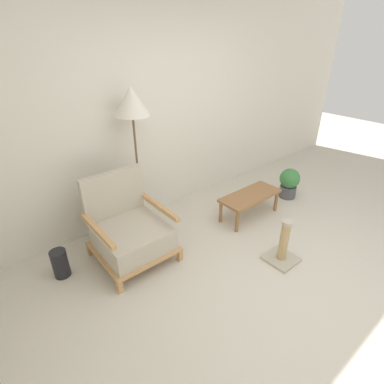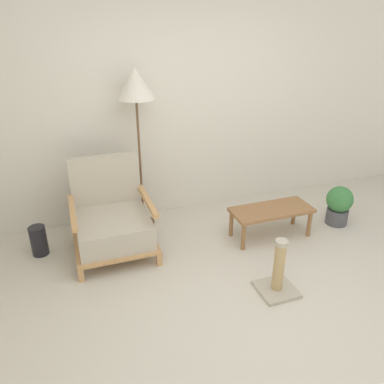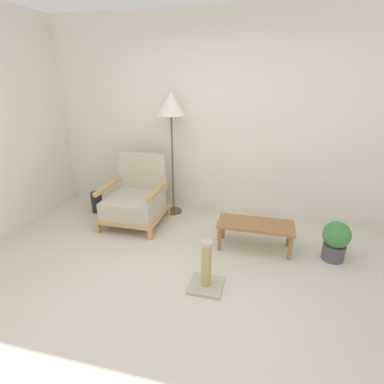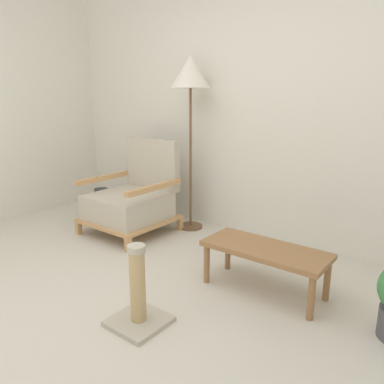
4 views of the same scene
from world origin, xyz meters
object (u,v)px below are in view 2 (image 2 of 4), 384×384
Objects in this scene: floor_lamp at (136,90)px; coffee_table at (271,212)px; armchair at (112,221)px; potted_plant at (339,204)px; scratching_post at (278,275)px; vase at (39,241)px.

floor_lamp is 1.99× the size of coffee_table.
floor_lamp reaches higher than armchair.
armchair reaches higher than potted_plant.
coffee_table is 1.70× the size of scratching_post.
floor_lamp is 1.77m from vase.
armchair is at bearing 137.58° from scratching_post.
armchair is 1.06× the size of coffee_table.
armchair is 1.65m from scratching_post.
potted_plant is at bearing -8.49° from vase.
coffee_table is at bearing -30.72° from floor_lamp.
potted_plant is (0.86, -0.01, -0.04)m from coffee_table.
coffee_table is 1.91× the size of potted_plant.
armchair is 0.75m from vase.
floor_lamp is at bearing 160.45° from potted_plant.
potted_plant reaches higher than vase.
potted_plant is 0.89× the size of scratching_post.
floor_lamp is 3.38× the size of scratching_post.
floor_lamp reaches higher than potted_plant.
vase is at bearing 171.51° from potted_plant.
coffee_table reaches higher than vase.
vase is 2.31m from scratching_post.
armchair is at bearing 173.07° from potted_plant.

